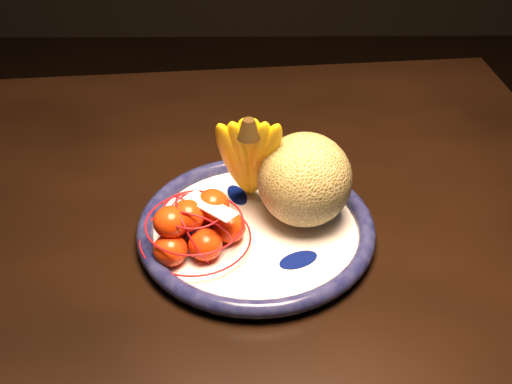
{
  "coord_description": "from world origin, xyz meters",
  "views": [
    {
      "loc": [
        0.24,
        -0.72,
        1.28
      ],
      "look_at": [
        0.25,
        -0.03,
        0.76
      ],
      "focal_mm": 45.0,
      "sensor_mm": 36.0,
      "label": 1
    }
  ],
  "objects_px": {
    "fruit_bowl": "(256,229)",
    "banana_bunch": "(249,155)",
    "mandarin_bag": "(195,226)",
    "dining_table": "(152,231)",
    "cantaloupe": "(305,180)"
  },
  "relations": [
    {
      "from": "fruit_bowl",
      "to": "mandarin_bag",
      "type": "bearing_deg",
      "value": -159.57
    },
    {
      "from": "cantaloupe",
      "to": "banana_bunch",
      "type": "height_order",
      "value": "banana_bunch"
    },
    {
      "from": "dining_table",
      "to": "fruit_bowl",
      "type": "distance_m",
      "value": 0.21
    },
    {
      "from": "banana_bunch",
      "to": "dining_table",
      "type": "bearing_deg",
      "value": 164.84
    },
    {
      "from": "fruit_bowl",
      "to": "banana_bunch",
      "type": "height_order",
      "value": "banana_bunch"
    },
    {
      "from": "dining_table",
      "to": "mandarin_bag",
      "type": "relative_size",
      "value": 7.35
    },
    {
      "from": "fruit_bowl",
      "to": "cantaloupe",
      "type": "bearing_deg",
      "value": 21.52
    },
    {
      "from": "mandarin_bag",
      "to": "banana_bunch",
      "type": "bearing_deg",
      "value": 48.42
    },
    {
      "from": "fruit_bowl",
      "to": "banana_bunch",
      "type": "bearing_deg",
      "value": 99.42
    },
    {
      "from": "dining_table",
      "to": "cantaloupe",
      "type": "distance_m",
      "value": 0.29
    },
    {
      "from": "fruit_bowl",
      "to": "banana_bunch",
      "type": "relative_size",
      "value": 1.85
    },
    {
      "from": "fruit_bowl",
      "to": "banana_bunch",
      "type": "xyz_separation_m",
      "value": [
        -0.01,
        0.05,
        0.09
      ]
    },
    {
      "from": "fruit_bowl",
      "to": "mandarin_bag",
      "type": "xyz_separation_m",
      "value": [
        -0.08,
        -0.03,
        0.03
      ]
    },
    {
      "from": "cantaloupe",
      "to": "mandarin_bag",
      "type": "bearing_deg",
      "value": -159.08
    },
    {
      "from": "dining_table",
      "to": "mandarin_bag",
      "type": "distance_m",
      "value": 0.19
    }
  ]
}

